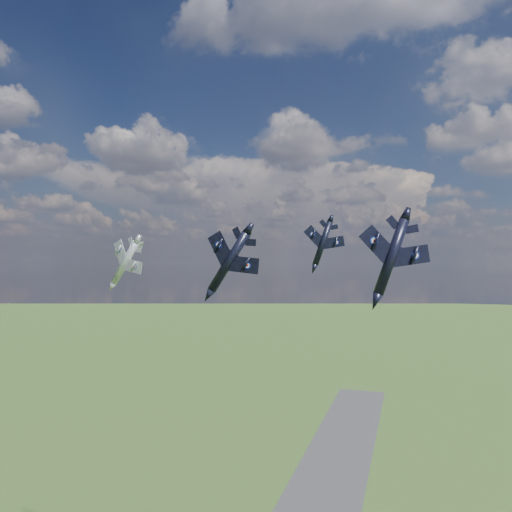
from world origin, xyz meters
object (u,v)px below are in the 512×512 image
(jet_high_navy, at_px, (323,243))
(jet_left_silver, at_px, (125,263))
(jet_right_navy, at_px, (391,257))
(jet_lead_navy, at_px, (229,262))

(jet_high_navy, distance_m, jet_left_silver, 41.88)
(jet_left_silver, bearing_deg, jet_right_navy, -3.23)
(jet_right_navy, distance_m, jet_high_navy, 30.35)
(jet_left_silver, bearing_deg, jet_high_navy, 25.86)
(jet_lead_navy, height_order, jet_left_silver, jet_lead_navy)
(jet_high_navy, bearing_deg, jet_lead_navy, -141.93)
(jet_right_navy, distance_m, jet_left_silver, 58.82)
(jet_lead_navy, xyz_separation_m, jet_left_silver, (-27.35, 10.21, -0.20))
(jet_lead_navy, relative_size, jet_left_silver, 1.11)
(jet_right_navy, bearing_deg, jet_high_navy, 101.68)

